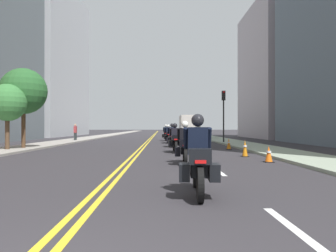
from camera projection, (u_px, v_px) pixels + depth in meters
ground_plane at (153, 136)px, 50.14m from camera, size 264.00×264.00×0.00m
sidewalk_left at (105, 136)px, 49.98m from camera, size 2.77×144.00×0.12m
sidewalk_right at (201, 136)px, 50.29m from camera, size 2.77×144.00×0.12m
centreline_yellow_inner at (152, 136)px, 50.13m from camera, size 0.12×132.00×0.01m
centreline_yellow_outer at (154, 136)px, 50.14m from camera, size 0.12×132.00×0.01m
lane_dashes_white at (180, 141)px, 31.20m from camera, size 0.14×56.40×0.01m
building_left_2 at (44, 61)px, 51.65m from camera, size 9.61×21.86×23.81m
building_right_2 at (274, 72)px, 41.62m from camera, size 6.17×13.85×16.80m
motorcycle_0 at (198, 162)px, 6.46m from camera, size 0.78×2.17×1.63m
motorcycle_1 at (185, 146)px, 12.04m from camera, size 0.78×2.24×1.60m
motorcycle_2 at (175, 140)px, 17.55m from camera, size 0.77×2.27×1.59m
motorcycle_3 at (172, 138)px, 22.40m from camera, size 0.76×2.13×1.64m
motorcycle_4 at (168, 136)px, 27.67m from camera, size 0.77×2.19×1.60m
motorcycle_5 at (166, 134)px, 32.50m from camera, size 0.77×2.13×1.65m
motorcycle_6 at (168, 133)px, 37.98m from camera, size 0.78×2.28×1.64m
traffic_cone_0 at (269, 154)px, 12.56m from camera, size 0.35×0.35×0.64m
traffic_cone_1 at (245, 148)px, 14.97m from camera, size 0.32×0.32×0.78m
traffic_cone_2 at (229, 144)px, 20.00m from camera, size 0.34×0.34×0.67m
traffic_light_near at (224, 107)px, 27.16m from camera, size 0.28×0.38×4.42m
pedestrian_1 at (75, 132)px, 31.63m from camera, size 0.25×0.38×1.70m
street_tree_0 at (24, 91)px, 19.63m from camera, size 2.78×2.78×4.94m
street_tree_1 at (7, 103)px, 18.35m from camera, size 2.12×2.12×3.82m
parked_truck at (189, 128)px, 40.43m from camera, size 2.20×6.50×2.80m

